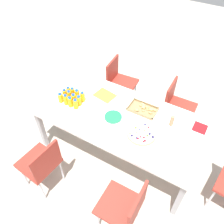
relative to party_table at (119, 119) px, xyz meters
name	(u,v)px	position (x,y,z in m)	size (l,w,h in m)	color
ground_plane	(118,152)	(0.00, 0.00, -0.69)	(12.00, 12.00, 0.00)	#B2A899
party_table	(119,119)	(0.00, 0.00, 0.00)	(2.10, 0.99, 0.75)	white
chair_far_right	(176,104)	(0.48, 0.81, -0.19)	(0.41, 0.41, 0.83)	maroon
chair_near_left	(42,163)	(-0.51, -0.88, -0.19)	(0.44, 0.44, 0.83)	maroon
chair_near_right	(125,207)	(0.53, -0.83, -0.19)	(0.40, 0.40, 0.83)	maroon
chair_far_left	(119,80)	(-0.49, 0.88, -0.19)	(0.43, 0.43, 0.83)	maroon
juice_bottle_0	(61,98)	(-0.76, -0.16, 0.12)	(0.06, 0.06, 0.13)	#FAAD14
juice_bottle_1	(66,100)	(-0.67, -0.16, 0.13)	(0.06, 0.06, 0.15)	#FAAC14
juice_bottle_2	(70,102)	(-0.60, -0.16, 0.13)	(0.06, 0.06, 0.15)	#F9AF14
juice_bottle_3	(76,104)	(-0.52, -0.16, 0.13)	(0.06, 0.06, 0.14)	#F9AB14
juice_bottle_4	(65,94)	(-0.75, -0.09, 0.13)	(0.05, 0.05, 0.15)	#F9AF14
juice_bottle_5	(69,96)	(-0.68, -0.08, 0.13)	(0.05, 0.05, 0.15)	#F8AB14
juice_bottle_6	(74,99)	(-0.60, -0.09, 0.13)	(0.06, 0.06, 0.14)	#F9AD14
juice_bottle_7	(79,101)	(-0.52, -0.09, 0.13)	(0.06, 0.06, 0.14)	#F9AB14
juice_bottle_8	(69,91)	(-0.75, -0.01, 0.12)	(0.05, 0.05, 0.13)	#FAAE14
juice_bottle_9	(73,93)	(-0.68, -0.01, 0.13)	(0.05, 0.05, 0.15)	#F9AB14
juice_bottle_10	(77,95)	(-0.61, -0.01, 0.13)	(0.06, 0.06, 0.15)	#F9AE14
juice_bottle_11	(83,97)	(-0.52, -0.01, 0.13)	(0.06, 0.06, 0.14)	#FAAC14
fruit_pizza	(141,134)	(0.35, -0.13, 0.07)	(0.33, 0.33, 0.05)	tan
snack_tray	(144,109)	(0.21, 0.23, 0.08)	(0.35, 0.22, 0.04)	olive
plate_stack	(113,117)	(-0.05, -0.07, 0.07)	(0.21, 0.21, 0.02)	#1E8C4C
napkin_stack	(200,128)	(0.89, 0.29, 0.07)	(0.15, 0.15, 0.01)	red
cardboard_tube	(172,121)	(0.58, 0.17, 0.13)	(0.04, 0.04, 0.14)	#9E7A56
paper_folder	(105,95)	(-0.34, 0.22, 0.06)	(0.26, 0.20, 0.01)	yellow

